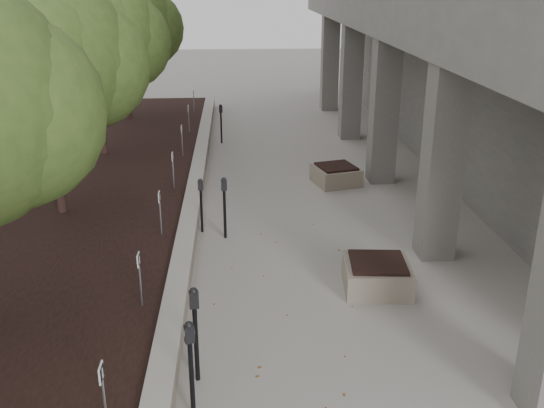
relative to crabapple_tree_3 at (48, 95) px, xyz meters
name	(u,v)px	position (x,y,z in m)	size (l,w,h in m)	color
retaining_wall	(194,200)	(2.97, 1.00, -2.87)	(0.39, 26.00, 0.50)	gray
planting_bed	(46,205)	(-0.70, 1.00, -2.92)	(7.00, 26.00, 0.40)	black
crabapple_tree_3	(48,95)	(0.00, 0.00, 0.00)	(4.60, 4.00, 5.44)	#3A5821
crabapple_tree_4	(96,64)	(0.00, 5.00, 0.00)	(4.60, 4.00, 5.44)	#3A5821
crabapple_tree_5	(124,46)	(0.00, 10.00, 0.00)	(4.60, 4.00, 5.44)	#3A5821
parking_sign_2	(104,399)	(2.45, -7.50, -2.24)	(0.04, 0.22, 0.96)	black
parking_sign_3	(140,280)	(2.45, -4.50, -2.24)	(0.04, 0.22, 0.96)	black
parking_sign_4	(160,213)	(2.45, -1.50, -2.24)	(0.04, 0.22, 0.96)	black
parking_sign_5	(173,171)	(2.45, 1.50, -2.24)	(0.04, 0.22, 0.96)	black
parking_sign_6	(182,141)	(2.45, 4.50, -2.24)	(0.04, 0.22, 0.96)	black
parking_sign_7	(189,119)	(2.45, 7.50, -2.24)	(0.04, 0.22, 0.96)	black
parking_sign_8	(194,102)	(2.45, 10.50, -2.24)	(0.04, 0.22, 0.96)	black
parking_meter_1	(191,370)	(3.42, -6.79, -2.39)	(0.14, 0.10, 1.47)	black
parking_meter_2	(196,335)	(3.43, -6.00, -2.36)	(0.15, 0.11, 1.52)	black
parking_meter_3	(201,206)	(3.25, -0.49, -2.47)	(0.13, 0.09, 1.29)	black
parking_meter_4	(225,208)	(3.79, -0.85, -2.40)	(0.14, 0.10, 1.44)	black
parking_meter_5	(221,124)	(3.57, 7.48, -2.43)	(0.14, 0.10, 1.39)	black
planter_front	(377,275)	(6.67, -3.40, -2.84)	(1.22, 1.22, 0.57)	gray
planter_back	(336,174)	(6.89, 2.79, -2.85)	(1.16, 1.16, 0.54)	gray
berry_scatter	(272,280)	(4.70, -3.00, -3.11)	(3.30, 14.10, 0.02)	maroon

